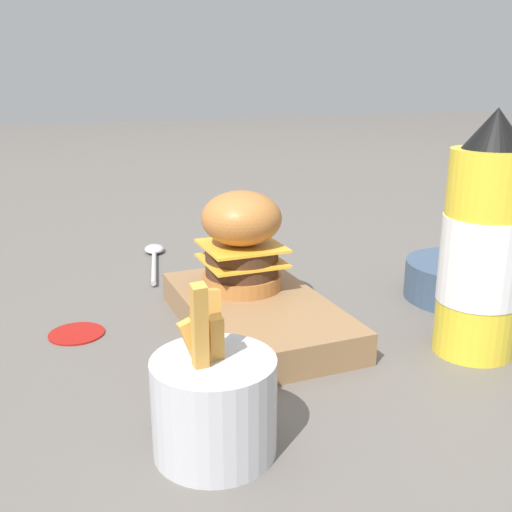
% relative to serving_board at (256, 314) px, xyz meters
% --- Properties ---
extents(ground_plane, '(6.00, 6.00, 0.00)m').
position_rel_serving_board_xyz_m(ground_plane, '(0.06, -0.05, -0.02)').
color(ground_plane, '#5B5651').
extents(serving_board, '(0.26, 0.15, 0.03)m').
position_rel_serving_board_xyz_m(serving_board, '(0.00, 0.00, 0.00)').
color(serving_board, olive).
rests_on(serving_board, ground_plane).
extents(burger, '(0.09, 0.09, 0.11)m').
position_rel_serving_board_xyz_m(burger, '(0.04, 0.00, 0.07)').
color(burger, '#AD6B33').
rests_on(burger, serving_board).
extents(ketchup_bottle, '(0.08, 0.08, 0.24)m').
position_rel_serving_board_xyz_m(ketchup_bottle, '(-0.14, -0.18, 0.09)').
color(ketchup_bottle, yellow).
rests_on(ketchup_bottle, ground_plane).
extents(fries_basket, '(0.09, 0.09, 0.14)m').
position_rel_serving_board_xyz_m(fries_basket, '(-0.20, 0.11, 0.02)').
color(fries_basket, '#B7B7BC').
rests_on(fries_basket, ground_plane).
extents(side_bowl, '(0.14, 0.14, 0.05)m').
position_rel_serving_board_xyz_m(side_bowl, '(-0.01, -0.27, 0.01)').
color(side_bowl, '#384C66').
rests_on(side_bowl, ground_plane).
extents(spoon, '(0.19, 0.06, 0.01)m').
position_rel_serving_board_xyz_m(spoon, '(0.30, 0.04, -0.01)').
color(spoon, '#B2B2B7').
rests_on(spoon, ground_plane).
extents(ketchup_puddle, '(0.06, 0.06, 0.00)m').
position_rel_serving_board_xyz_m(ketchup_puddle, '(0.06, 0.19, -0.01)').
color(ketchup_puddle, '#9E140F').
rests_on(ketchup_puddle, ground_plane).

